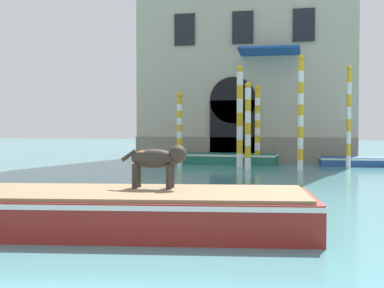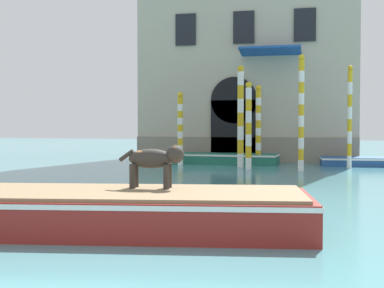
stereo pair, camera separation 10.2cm
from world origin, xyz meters
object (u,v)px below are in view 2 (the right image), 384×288
object	(u,v)px
dog_on_deck	(155,159)
mooring_pole_0	(258,125)
boat_foreground	(60,209)
mooring_pole_1	(180,128)
mooring_pole_4	(350,116)
mooring_pole_3	(241,116)
mooring_pole_5	(249,125)
mooring_pole_2	(301,112)
boat_moored_near_palazzo	(224,158)

from	to	relation	value
dog_on_deck	mooring_pole_0	size ratio (longest dim) A/B	0.33
boat_foreground	mooring_pole_0	world-z (taller)	mooring_pole_0
mooring_pole_1	mooring_pole_4	size ratio (longest dim) A/B	0.76
mooring_pole_0	mooring_pole_3	world-z (taller)	mooring_pole_3
dog_on_deck	mooring_pole_4	bearing A→B (deg)	68.68
mooring_pole_3	mooring_pole_5	distance (m)	1.21
boat_foreground	mooring_pole_2	world-z (taller)	mooring_pole_2
mooring_pole_1	mooring_pole_5	xyz separation A→B (m)	(3.24, -1.39, 0.15)
mooring_pole_0	mooring_pole_4	size ratio (longest dim) A/B	0.83
boat_foreground	mooring_pole_5	size ratio (longest dim) A/B	2.51
boat_foreground	mooring_pole_1	bearing A→B (deg)	87.21
dog_on_deck	mooring_pole_2	bearing A→B (deg)	74.82
mooring_pole_2	boat_foreground	bearing A→B (deg)	-106.50
boat_moored_near_palazzo	mooring_pole_1	world-z (taller)	mooring_pole_1
mooring_pole_5	dog_on_deck	bearing A→B (deg)	-90.77
mooring_pole_1	boat_foreground	bearing A→B (deg)	-84.09
boat_foreground	dog_on_deck	distance (m)	1.89
mooring_pole_0	mooring_pole_3	distance (m)	1.40
dog_on_deck	mooring_pole_0	distance (m)	14.85
mooring_pole_0	mooring_pole_4	xyz separation A→B (m)	(3.90, -0.65, 0.36)
dog_on_deck	mooring_pole_2	world-z (taller)	mooring_pole_2
dog_on_deck	mooring_pole_3	world-z (taller)	mooring_pole_3
boat_moored_near_palazzo	mooring_pole_1	xyz separation A→B (m)	(-1.75, -1.31, 1.41)
boat_foreground	dog_on_deck	xyz separation A→B (m)	(1.55, 0.66, 0.85)
mooring_pole_2	mooring_pole_3	bearing A→B (deg)	152.57
mooring_pole_3	mooring_pole_2	bearing A→B (deg)	-27.43
boat_moored_near_palazzo	mooring_pole_4	size ratio (longest dim) A/B	1.18
boat_moored_near_palazzo	mooring_pole_4	world-z (taller)	mooring_pole_4
dog_on_deck	mooring_pole_3	distance (m)	13.69
mooring_pole_4	boat_foreground	bearing A→B (deg)	-111.35
boat_moored_near_palazzo	mooring_pole_5	world-z (taller)	mooring_pole_5
boat_moored_near_palazzo	mooring_pole_0	distance (m)	2.33
mooring_pole_4	mooring_pole_2	bearing A→B (deg)	-136.23
boat_moored_near_palazzo	mooring_pole_3	distance (m)	2.76
mooring_pole_4	mooring_pole_0	bearing A→B (deg)	170.54
mooring_pole_1	dog_on_deck	bearing A→B (deg)	-77.65
boat_foreground	mooring_pole_0	bearing A→B (deg)	74.33
dog_on_deck	mooring_pole_4	world-z (taller)	mooring_pole_4
boat_moored_near_palazzo	mooring_pole_3	size ratio (longest dim) A/B	1.17
dog_on_deck	mooring_pole_0	bearing A→B (deg)	84.03
boat_foreground	mooring_pole_5	distance (m)	13.45
mooring_pole_5	mooring_pole_3	bearing A→B (deg)	114.44
mooring_pole_3	mooring_pole_0	bearing A→B (deg)	61.34
boat_foreground	mooring_pole_1	world-z (taller)	mooring_pole_1
boat_foreground	mooring_pole_0	distance (m)	15.67
boat_foreground	mooring_pole_2	size ratio (longest dim) A/B	1.95
mooring_pole_0	mooring_pole_5	bearing A→B (deg)	-94.50
boat_moored_near_palazzo	mooring_pole_5	distance (m)	3.45
mooring_pole_3	boat_foreground	bearing A→B (deg)	-94.99
dog_on_deck	boat_moored_near_palazzo	distance (m)	15.40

